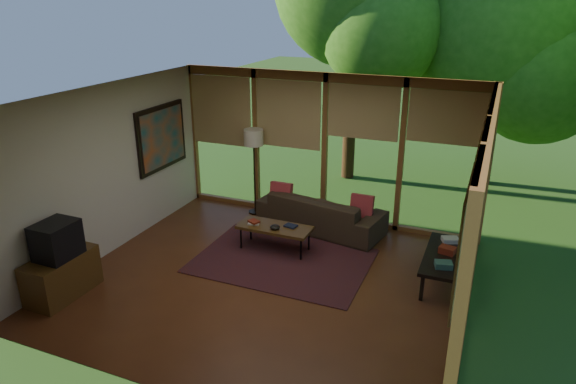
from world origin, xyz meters
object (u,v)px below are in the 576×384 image
at_px(coffee_table, 275,228).
at_px(side_console, 446,258).
at_px(sofa, 321,212).
at_px(media_cabinet, 62,276).
at_px(television, 57,240).
at_px(floor_lamp, 254,142).

relative_size(coffee_table, side_console, 0.86).
relative_size(sofa, media_cabinet, 2.24).
relative_size(sofa, television, 4.07).
height_order(floor_lamp, coffee_table, floor_lamp).
bearing_deg(media_cabinet, floor_lamp, 72.03).
height_order(coffee_table, side_console, side_console).
bearing_deg(floor_lamp, side_console, -19.23).
relative_size(floor_lamp, side_console, 1.18).
distance_m(media_cabinet, coffee_table, 3.22).
bearing_deg(television, floor_lamp, 72.32).
distance_m(media_cabinet, television, 0.55).
distance_m(sofa, floor_lamp, 1.79).
distance_m(television, floor_lamp, 3.88).
bearing_deg(television, sofa, 53.24).
height_order(television, side_console, television).
relative_size(sofa, coffee_table, 1.87).
distance_m(floor_lamp, side_console, 4.03).
xyz_separation_m(sofa, floor_lamp, (-1.41, 0.21, 1.08)).
bearing_deg(coffee_table, television, -132.07).
xyz_separation_m(floor_lamp, coffee_table, (0.98, -1.28, -1.01)).
bearing_deg(coffee_table, floor_lamp, 127.50).
xyz_separation_m(sofa, media_cabinet, (-2.60, -3.45, -0.03)).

